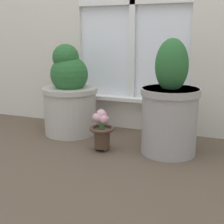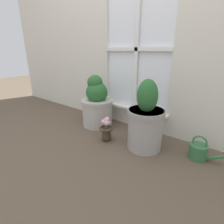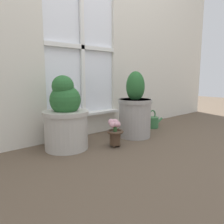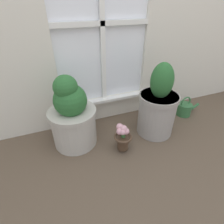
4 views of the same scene
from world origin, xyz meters
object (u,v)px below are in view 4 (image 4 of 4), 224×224
watering_can (184,109)px  potted_plant_right (158,107)px  flower_vase (123,137)px  potted_plant_left (73,117)px

watering_can → potted_plant_right: bearing=-164.1°
potted_plant_right → flower_vase: 0.38m
potted_plant_left → potted_plant_right: (0.66, -0.11, 0.00)m
potted_plant_left → flower_vase: 0.40m
flower_vase → watering_can: bearing=16.3°
potted_plant_right → flower_vase: size_ratio=2.67×
potted_plant_left → potted_plant_right: 0.67m
potted_plant_right → watering_can: potted_plant_right is taller
potted_plant_left → flower_vase: (0.31, -0.22, -0.12)m
potted_plant_right → potted_plant_left: bearing=170.4°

